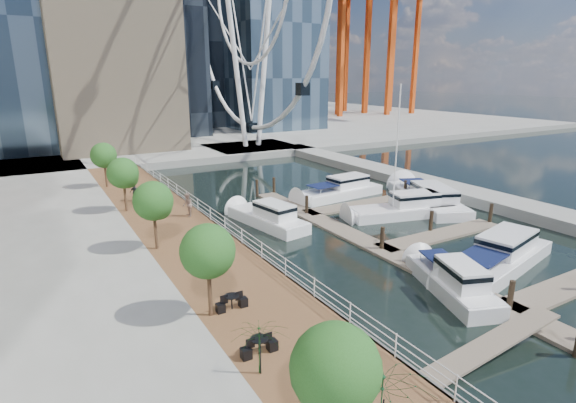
{
  "coord_description": "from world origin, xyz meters",
  "views": [
    {
      "loc": [
        -17.92,
        -14.59,
        12.11
      ],
      "look_at": [
        -1.58,
        13.47,
        3.0
      ],
      "focal_mm": 28.0,
      "sensor_mm": 36.0,
      "label": 1
    }
  ],
  "objects": [
    {
      "name": "port_cranes",
      "position": [
        67.67,
        95.67,
        20.0
      ],
      "size": [
        40.0,
        52.0,
        38.0
      ],
      "color": "#D84C14",
      "rests_on": "ground"
    },
    {
      "name": "cafe_tables",
      "position": [
        -10.4,
        -2.0,
        1.37
      ],
      "size": [
        2.5,
        13.7,
        0.74
      ],
      "color": "black",
      "rests_on": "ground"
    },
    {
      "name": "moored_yachts",
      "position": [
        9.25,
        12.07,
        0.0
      ],
      "size": [
        22.73,
        34.47,
        11.5
      ],
      "color": "white",
      "rests_on": "ground"
    },
    {
      "name": "pedestrian_mid",
      "position": [
        -7.36,
        19.81,
        1.98
      ],
      "size": [
        0.87,
        1.05,
        1.96
      ],
      "primitive_type": "imported",
      "rotation": [
        0.0,
        0.0,
        -1.71
      ],
      "color": "#8B6E60",
      "rests_on": "boardwalk"
    },
    {
      "name": "floating_docks",
      "position": [
        7.97,
        9.98,
        0.49
      ],
      "size": [
        16.0,
        34.0,
        2.6
      ],
      "color": "#6D6051",
      "rests_on": "ground"
    },
    {
      "name": "ground",
      "position": [
        0.0,
        0.0,
        0.0
      ],
      "size": [
        520.0,
        520.0,
        0.0
      ],
      "primitive_type": "plane",
      "color": "black",
      "rests_on": "ground"
    },
    {
      "name": "land_far",
      "position": [
        0.0,
        102.0,
        0.5
      ],
      "size": [
        200.0,
        114.0,
        1.0
      ],
      "primitive_type": "cube",
      "color": "gray",
      "rests_on": "ground"
    },
    {
      "name": "railing",
      "position": [
        -6.1,
        15.0,
        1.52
      ],
      "size": [
        0.1,
        60.0,
        1.05
      ],
      "primitive_type": null,
      "color": "white",
      "rests_on": "boardwalk"
    },
    {
      "name": "street_trees",
      "position": [
        -11.4,
        14.0,
        4.29
      ],
      "size": [
        2.6,
        42.6,
        4.6
      ],
      "color": "#3F2B1C",
      "rests_on": "ground"
    },
    {
      "name": "yacht_foreground",
      "position": [
        7.4,
        1.93,
        0.0
      ],
      "size": [
        12.25,
        5.75,
        2.15
      ],
      "primitive_type": null,
      "rotation": [
        0.0,
        0.0,
        1.8
      ],
      "color": "silver",
      "rests_on": "ground"
    },
    {
      "name": "pedestrian_near",
      "position": [
        -8.75,
        8.74,
        1.75
      ],
      "size": [
        0.64,
        0.55,
        1.49
      ],
      "primitive_type": "imported",
      "rotation": [
        0.0,
        0.0,
        0.42
      ],
      "color": "slate",
      "rests_on": "boardwalk"
    },
    {
      "name": "boardwalk",
      "position": [
        -9.0,
        15.0,
        0.5
      ],
      "size": [
        6.0,
        60.0,
        1.0
      ],
      "primitive_type": "cube",
      "color": "brown",
      "rests_on": "ground"
    },
    {
      "name": "breakwater",
      "position": [
        20.0,
        20.0,
        0.5
      ],
      "size": [
        4.0,
        60.0,
        1.0
      ],
      "primitive_type": "cube",
      "color": "gray",
      "rests_on": "ground"
    },
    {
      "name": "seawall",
      "position": [
        -6.0,
        15.0,
        0.5
      ],
      "size": [
        0.25,
        60.0,
        1.0
      ],
      "primitive_type": "cube",
      "color": "#595954",
      "rests_on": "ground"
    },
    {
      "name": "pedestrian_far",
      "position": [
        -10.03,
        26.83,
        1.82
      ],
      "size": [
        0.97,
        0.95,
        1.64
      ],
      "primitive_type": "imported",
      "rotation": [
        0.0,
        0.0,
        2.38
      ],
      "color": "#32373E",
      "rests_on": "boardwalk"
    },
    {
      "name": "pier",
      "position": [
        14.0,
        52.0,
        0.5
      ],
      "size": [
        14.0,
        12.0,
        1.0
      ],
      "primitive_type": "cube",
      "color": "gray",
      "rests_on": "ground"
    }
  ]
}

